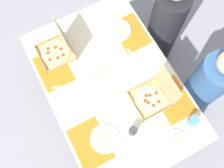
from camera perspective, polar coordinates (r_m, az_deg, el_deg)
The scene contains 19 objects.
ground_plane at distance 2.78m, azimuth -0.00°, elevation -5.04°, with size 6.00×6.00×0.00m, color gray.
dining_table at distance 2.16m, azimuth -0.00°, elevation -0.83°, with size 1.58×1.06×0.73m.
placemat_near_left at distance 2.18m, azimuth -13.34°, elevation 3.38°, with size 0.36×0.26×0.00m, color orange.
placemat_near_right at distance 1.97m, azimuth -5.02°, elevation -13.61°, with size 0.36×0.26×0.00m, color orange.
placemat_far_left at distance 2.29m, azimuth 4.29°, elevation 11.70°, with size 0.36×0.26×0.00m, color orange.
placemat_far_right at distance 2.09m, azimuth 13.91°, elevation -3.51°, with size 0.36×0.26×0.00m, color orange.
pizza_box_corner_right at distance 2.02m, azimuth 9.55°, elevation -2.81°, with size 0.28×0.28×0.32m.
pizza_box_center at distance 2.20m, azimuth -12.49°, elevation 7.78°, with size 0.29×0.29×0.32m.
plate_near_left at distance 2.11m, azimuth -4.00°, elevation 2.87°, with size 0.21×0.21×0.03m.
plate_near_right at distance 2.02m, azimuth 14.55°, elevation -12.97°, with size 0.21×0.21×0.03m.
plate_middle at distance 1.96m, azimuth -1.68°, elevation -12.47°, with size 0.23×0.23×0.03m.
plate_far_right at distance 2.29m, azimuth 1.49°, elevation 12.26°, with size 0.24×0.24×0.03m.
cup_spare at distance 1.93m, azimuth 4.80°, elevation -10.85°, with size 0.06×0.06×0.10m, color #333338.
cup_dark at distance 2.04m, azimuth 18.23°, elevation -8.14°, with size 0.08×0.08×0.10m, color teal.
knife_by_far_right at distance 2.02m, azimuth -1.52°, elevation -5.04°, with size 0.21×0.02×0.01m, color #B7B7BC.
fork_by_near_left at distance 2.11m, azimuth -11.37°, elevation -0.60°, with size 0.19×0.02×0.01m, color #B7B7BC.
knife_by_far_left at distance 2.18m, azimuth 5.41°, elevation 6.24°, with size 0.21×0.02×0.01m, color #B7B7BC.
diner_left_seat at distance 2.61m, azimuth 11.99°, elevation 12.78°, with size 0.32×0.32×1.18m.
diner_right_seat at distance 2.46m, azimuth 20.57°, elevation -0.48°, with size 0.32×0.32×1.14m.
Camera 1 is at (0.61, -0.32, 2.69)m, focal length 39.52 mm.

